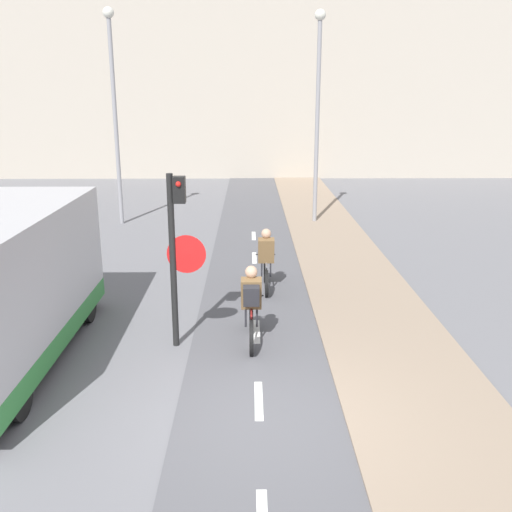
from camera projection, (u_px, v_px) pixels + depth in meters
name	position (u px, v px, depth m)	size (l,w,h in m)	color
ground_plane	(259.00, 420.00, 7.82)	(120.00, 120.00, 0.00)	slate
bike_lane	(259.00, 420.00, 7.82)	(2.35, 60.00, 0.02)	#56565B
sidewalk_strip	(432.00, 418.00, 7.84)	(2.40, 60.00, 0.05)	gray
building_row_background	(252.00, 58.00, 30.93)	(60.00, 5.20, 12.35)	#B2A899
traffic_light_pole	(177.00, 242.00, 9.65)	(0.67, 0.25, 3.06)	black
street_lamp_far	(114.00, 96.00, 18.59)	(0.36, 0.36, 6.96)	gray
street_lamp_sidewalk	(318.00, 97.00, 18.76)	(0.36, 0.36, 6.91)	gray
cyclist_near	(251.00, 307.00, 10.06)	(0.46, 1.65, 1.44)	black
cyclist_far	(266.00, 262.00, 12.89)	(0.46, 1.61, 1.43)	black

